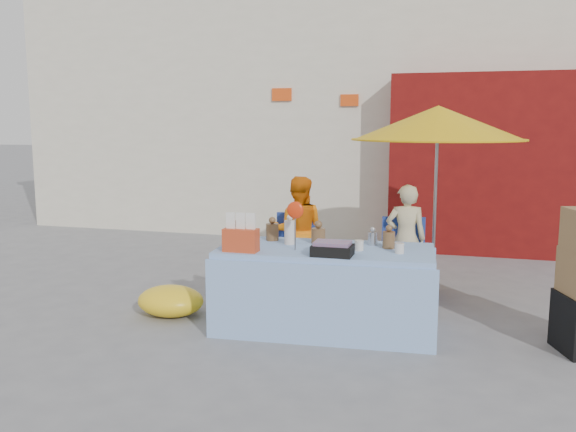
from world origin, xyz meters
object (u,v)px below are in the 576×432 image
(market_table, at_px, (325,287))
(vendor_orange, at_px, (298,231))
(chair_left, at_px, (295,265))
(chair_right, at_px, (404,273))
(vendor_beige, at_px, (406,239))
(umbrella, at_px, (438,124))

(market_table, distance_m, vendor_orange, 1.63)
(chair_left, height_order, vendor_orange, vendor_orange)
(chair_right, relative_size, vendor_beige, 0.69)
(market_table, height_order, chair_right, market_table)
(chair_left, bearing_deg, vendor_orange, 80.20)
(market_table, relative_size, vendor_orange, 1.60)
(vendor_orange, bearing_deg, chair_right, 165.08)
(umbrella, bearing_deg, chair_left, -169.62)
(vendor_orange, distance_m, umbrella, 2.00)
(market_table, xyz_separation_m, chair_right, (0.61, 1.34, -0.14))
(umbrella, bearing_deg, vendor_orange, -174.47)
(market_table, bearing_deg, chair_right, 61.63)
(vendor_orange, xyz_separation_m, vendor_beige, (1.25, 0.00, -0.03))
(market_table, height_order, vendor_orange, vendor_orange)
(chair_right, relative_size, vendor_orange, 0.66)
(chair_left, height_order, vendor_beige, vendor_beige)
(vendor_beige, bearing_deg, market_table, 58.77)
(chair_right, bearing_deg, market_table, -123.14)
(market_table, relative_size, chair_left, 2.42)
(chair_left, relative_size, umbrella, 0.41)
(chair_left, bearing_deg, vendor_beige, -2.65)
(vendor_orange, height_order, umbrella, umbrella)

